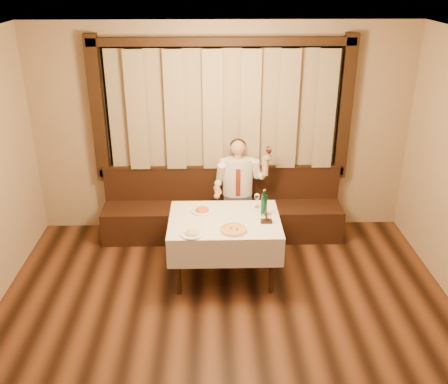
{
  "coord_description": "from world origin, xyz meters",
  "views": [
    {
      "loc": [
        -0.13,
        -3.36,
        3.38
      ],
      "look_at": [
        0.0,
        1.9,
        1.0
      ],
      "focal_mm": 40.0,
      "sensor_mm": 36.0,
      "label": 1
    }
  ],
  "objects_px": {
    "pasta_cream": "(192,232)",
    "seated_man": "(238,183)",
    "pizza": "(233,230)",
    "green_bottle": "(264,204)",
    "pasta_red": "(202,209)",
    "dining_table": "(224,227)",
    "cruet_caddy": "(266,219)",
    "banquette": "(223,213)"
  },
  "relations": [
    {
      "from": "pasta_red",
      "to": "cruet_caddy",
      "type": "height_order",
      "value": "cruet_caddy"
    },
    {
      "from": "pasta_cream",
      "to": "green_bottle",
      "type": "xyz_separation_m",
      "value": [
        0.82,
        0.44,
        0.1
      ]
    },
    {
      "from": "banquette",
      "to": "dining_table",
      "type": "height_order",
      "value": "banquette"
    },
    {
      "from": "banquette",
      "to": "pasta_cream",
      "type": "distance_m",
      "value": 1.51
    },
    {
      "from": "pasta_red",
      "to": "cruet_caddy",
      "type": "relative_size",
      "value": 1.96
    },
    {
      "from": "dining_table",
      "to": "pasta_red",
      "type": "xyz_separation_m",
      "value": [
        -0.26,
        0.19,
        0.14
      ]
    },
    {
      "from": "pizza",
      "to": "cruet_caddy",
      "type": "distance_m",
      "value": 0.42
    },
    {
      "from": "pizza",
      "to": "seated_man",
      "type": "distance_m",
      "value": 1.23
    },
    {
      "from": "pizza",
      "to": "seated_man",
      "type": "xyz_separation_m",
      "value": [
        0.12,
        1.22,
        0.03
      ]
    },
    {
      "from": "pizza",
      "to": "seated_man",
      "type": "relative_size",
      "value": 0.23
    },
    {
      "from": "dining_table",
      "to": "cruet_caddy",
      "type": "bearing_deg",
      "value": -13.35
    },
    {
      "from": "pasta_cream",
      "to": "green_bottle",
      "type": "bearing_deg",
      "value": 28.45
    },
    {
      "from": "dining_table",
      "to": "pizza",
      "type": "xyz_separation_m",
      "value": [
        0.09,
        -0.29,
        0.12
      ]
    },
    {
      "from": "dining_table",
      "to": "seated_man",
      "type": "height_order",
      "value": "seated_man"
    },
    {
      "from": "banquette",
      "to": "dining_table",
      "type": "bearing_deg",
      "value": -90.0
    },
    {
      "from": "green_bottle",
      "to": "cruet_caddy",
      "type": "distance_m",
      "value": 0.21
    },
    {
      "from": "pizza",
      "to": "cruet_caddy",
      "type": "bearing_deg",
      "value": 25.31
    },
    {
      "from": "pasta_cream",
      "to": "seated_man",
      "type": "distance_m",
      "value": 1.42
    },
    {
      "from": "dining_table",
      "to": "pasta_cream",
      "type": "bearing_deg",
      "value": -134.61
    },
    {
      "from": "pasta_red",
      "to": "seated_man",
      "type": "distance_m",
      "value": 0.88
    },
    {
      "from": "pasta_cream",
      "to": "seated_man",
      "type": "bearing_deg",
      "value": 66.48
    },
    {
      "from": "dining_table",
      "to": "pizza",
      "type": "relative_size",
      "value": 4.06
    },
    {
      "from": "pizza",
      "to": "green_bottle",
      "type": "distance_m",
      "value": 0.53
    },
    {
      "from": "banquette",
      "to": "dining_table",
      "type": "xyz_separation_m",
      "value": [
        0.0,
        -1.02,
        0.34
      ]
    },
    {
      "from": "green_bottle",
      "to": "seated_man",
      "type": "height_order",
      "value": "seated_man"
    },
    {
      "from": "seated_man",
      "to": "pasta_cream",
      "type": "bearing_deg",
      "value": -113.52
    },
    {
      "from": "pizza",
      "to": "pasta_red",
      "type": "distance_m",
      "value": 0.59
    },
    {
      "from": "dining_table",
      "to": "seated_man",
      "type": "xyz_separation_m",
      "value": [
        0.21,
        0.93,
        0.15
      ]
    },
    {
      "from": "pizza",
      "to": "green_bottle",
      "type": "relative_size",
      "value": 0.97
    },
    {
      "from": "dining_table",
      "to": "seated_man",
      "type": "bearing_deg",
      "value": 77.52
    },
    {
      "from": "dining_table",
      "to": "banquette",
      "type": "bearing_deg",
      "value": 90.0
    },
    {
      "from": "pasta_cream",
      "to": "seated_man",
      "type": "xyz_separation_m",
      "value": [
        0.56,
        1.3,
        0.01
      ]
    },
    {
      "from": "banquette",
      "to": "pasta_red",
      "type": "xyz_separation_m",
      "value": [
        -0.26,
        -0.83,
        0.48
      ]
    },
    {
      "from": "green_bottle",
      "to": "cruet_caddy",
      "type": "height_order",
      "value": "green_bottle"
    },
    {
      "from": "cruet_caddy",
      "to": "pizza",
      "type": "bearing_deg",
      "value": -154.94
    },
    {
      "from": "pasta_cream",
      "to": "green_bottle",
      "type": "distance_m",
      "value": 0.93
    },
    {
      "from": "pasta_red",
      "to": "cruet_caddy",
      "type": "xyz_separation_m",
      "value": [
        0.72,
        -0.3,
        0.01
      ]
    },
    {
      "from": "banquette",
      "to": "cruet_caddy",
      "type": "distance_m",
      "value": 1.32
    },
    {
      "from": "banquette",
      "to": "dining_table",
      "type": "relative_size",
      "value": 2.52
    },
    {
      "from": "green_bottle",
      "to": "pasta_red",
      "type": "bearing_deg",
      "value": 171.2
    },
    {
      "from": "cruet_caddy",
      "to": "dining_table",
      "type": "bearing_deg",
      "value": 166.39
    },
    {
      "from": "pizza",
      "to": "cruet_caddy",
      "type": "xyz_separation_m",
      "value": [
        0.38,
        0.18,
        0.03
      ]
    }
  ]
}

